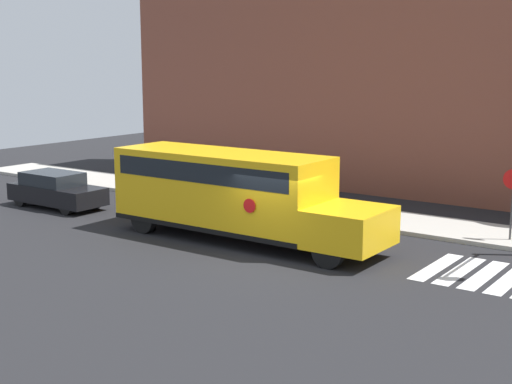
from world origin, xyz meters
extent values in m
plane|color=black|center=(0.00, 0.00, 0.00)|extent=(60.00, 60.00, 0.00)
cube|color=#B2ADA3|center=(0.00, 6.50, 0.07)|extent=(44.00, 3.00, 0.15)
cube|color=brown|center=(0.00, 13.00, 5.51)|extent=(32.00, 4.00, 11.02)
cube|color=white|center=(4.58, 2.00, 0.00)|extent=(0.50, 3.20, 0.01)
cube|color=white|center=(5.28, 2.00, 0.00)|extent=(0.50, 3.20, 0.01)
cube|color=white|center=(5.98, 2.00, 0.00)|extent=(0.50, 3.20, 0.01)
cube|color=white|center=(6.68, 2.00, 0.00)|extent=(0.50, 3.20, 0.01)
cube|color=yellow|center=(-2.74, 1.12, 1.70)|extent=(7.63, 2.50, 2.49)
cube|color=yellow|center=(2.15, 1.12, 1.03)|extent=(2.15, 2.50, 1.17)
cube|color=black|center=(-2.74, 1.12, 0.53)|extent=(7.63, 2.54, 0.16)
cube|color=black|center=(-2.74, 1.12, 2.39)|extent=(7.02, 2.53, 0.64)
cylinder|color=red|center=(-0.64, -0.17, 1.57)|extent=(0.44, 0.02, 0.44)
cylinder|color=black|center=(2.04, 2.20, 0.50)|extent=(1.00, 0.30, 1.00)
cylinder|color=black|center=(2.04, 0.04, 0.50)|extent=(1.00, 0.30, 1.00)
cylinder|color=black|center=(-5.35, 2.20, 0.50)|extent=(1.00, 0.30, 1.00)
cylinder|color=black|center=(-5.35, 0.04, 0.50)|extent=(1.00, 0.30, 1.00)
cube|color=black|center=(-11.32, 1.14, 0.57)|extent=(4.32, 1.71, 0.70)
cube|color=#1E2328|center=(-11.58, 1.14, 1.18)|extent=(2.42, 1.58, 0.52)
cylinder|color=black|center=(-9.90, 1.88, 0.32)|extent=(0.64, 0.22, 0.64)
cylinder|color=black|center=(-9.90, 0.41, 0.32)|extent=(0.64, 0.22, 0.64)
cylinder|color=black|center=(-12.75, 1.88, 0.32)|extent=(0.64, 0.22, 0.64)
cylinder|color=black|center=(-12.75, 0.41, 0.32)|extent=(0.64, 0.22, 0.64)
cylinder|color=#38383A|center=(5.54, 5.94, 1.10)|extent=(0.07, 0.07, 2.20)
camera|label=1|loc=(11.93, -17.46, 5.99)|focal=50.00mm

